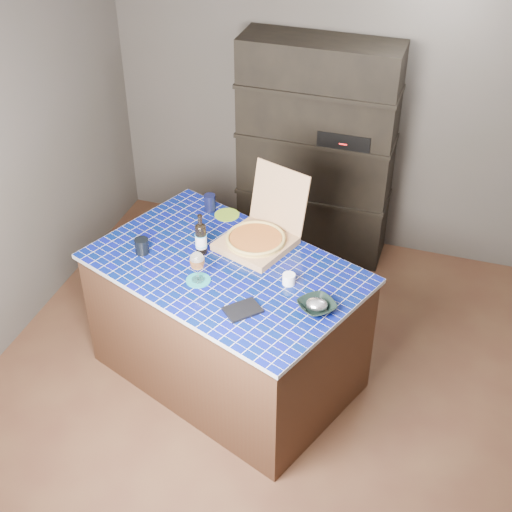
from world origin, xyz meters
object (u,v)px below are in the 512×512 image
(dvd_case, at_px, (243,310))
(bowl, at_px, (317,306))
(mead_bottle, at_px, (201,238))
(kitchen_island, at_px, (227,322))
(pizza_box, at_px, (258,237))
(wine_glass, at_px, (197,261))

(dvd_case, distance_m, bowl, 0.42)
(mead_bottle, height_order, dvd_case, mead_bottle)
(dvd_case, bearing_deg, kitchen_island, 166.29)
(pizza_box, height_order, dvd_case, pizza_box)
(dvd_case, bearing_deg, bowl, 62.92)
(pizza_box, relative_size, wine_glass, 3.02)
(mead_bottle, xyz_separation_m, wine_glass, (0.09, -0.27, 0.03))
(pizza_box, bearing_deg, kitchen_island, -93.49)
(pizza_box, distance_m, bowl, 0.72)
(dvd_case, bearing_deg, mead_bottle, 176.42)
(mead_bottle, bearing_deg, wine_glass, -72.42)
(pizza_box, xyz_separation_m, dvd_case, (0.12, -0.65, -0.06))
(pizza_box, bearing_deg, wine_glass, -96.08)
(kitchen_island, relative_size, dvd_case, 9.59)
(mead_bottle, distance_m, bowl, 0.89)
(wine_glass, relative_size, bowl, 0.99)
(wine_glass, distance_m, dvd_case, 0.41)
(kitchen_island, height_order, wine_glass, wine_glass)
(kitchen_island, xyz_separation_m, mead_bottle, (-0.19, 0.09, 0.56))
(mead_bottle, height_order, bowl, mead_bottle)
(mead_bottle, xyz_separation_m, bowl, (0.83, -0.31, -0.09))
(kitchen_island, bearing_deg, pizza_box, 88.49)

